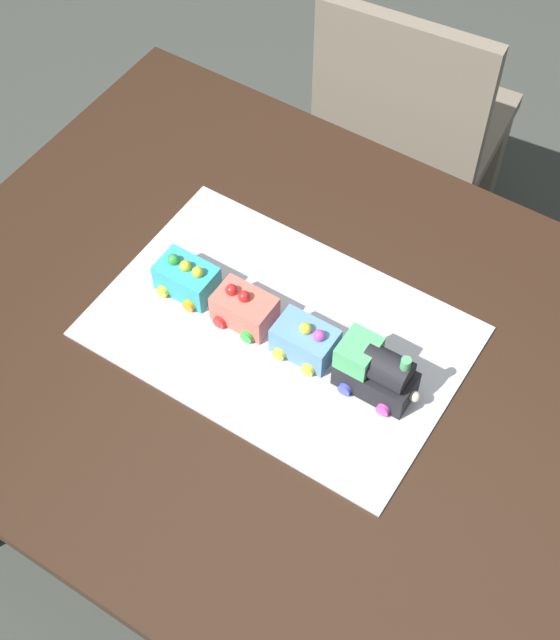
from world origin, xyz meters
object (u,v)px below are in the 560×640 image
(chair, at_px, (409,131))
(cake_car_hopper_sky_blue, at_px, (305,340))
(cake_car_caboose_turquoise, at_px, (187,278))
(cake_locomotive, at_px, (376,371))
(cake_car_flatbed_coral, at_px, (244,308))
(dining_table, at_px, (310,394))

(chair, distance_m, cake_car_hopper_sky_blue, 0.90)
(cake_car_hopper_sky_blue, relative_size, cake_car_caboose_turquoise, 1.00)
(cake_locomotive, relative_size, cake_car_flatbed_coral, 1.40)
(cake_locomotive, relative_size, cake_car_hopper_sky_blue, 1.40)
(cake_locomotive, height_order, cake_car_hopper_sky_blue, cake_locomotive)
(cake_car_flatbed_coral, bearing_deg, cake_locomotive, 180.00)
(chair, xyz_separation_m, cake_car_caboose_turquoise, (0.03, 0.83, 0.30))
(dining_table, bearing_deg, cake_car_caboose_turquoise, -1.82)
(cake_locomotive, xyz_separation_m, cake_car_flatbed_coral, (0.25, -0.00, -0.02))
(cake_car_flatbed_coral, bearing_deg, chair, -83.65)
(chair, height_order, cake_locomotive, same)
(dining_table, relative_size, chair, 1.63)
(dining_table, distance_m, cake_car_hopper_sky_blue, 0.14)
(cake_car_flatbed_coral, bearing_deg, cake_car_hopper_sky_blue, 180.00)
(dining_table, bearing_deg, cake_car_flatbed_coral, -3.38)
(cake_locomotive, distance_m, cake_car_hopper_sky_blue, 0.13)
(cake_locomotive, distance_m, cake_car_flatbed_coral, 0.25)
(chair, distance_m, cake_car_caboose_turquoise, 0.88)
(cake_locomotive, xyz_separation_m, cake_car_caboose_turquoise, (0.36, -0.00, -0.02))
(cake_car_flatbed_coral, relative_size, cake_car_caboose_turquoise, 1.00)
(cake_car_flatbed_coral, distance_m, cake_car_caboose_turquoise, 0.12)
(chair, bearing_deg, cake_car_flatbed_coral, 90.61)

